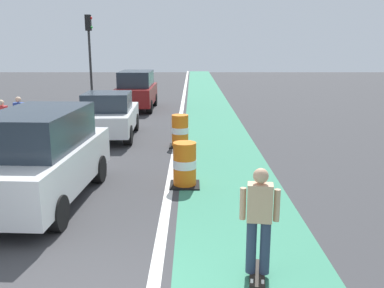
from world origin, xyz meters
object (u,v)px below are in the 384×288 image
object	(u,v)px
parked_suv_third	(136,90)
pedestrian_crossing	(19,118)
parked_suv_nearest	(40,156)
pedestrian_waiting	(2,122)
skateboarder_on_lane	(258,220)
traffic_light_corner	(89,43)
traffic_barrel_mid	(179,131)
traffic_barrel_front	(184,165)
parked_sedan_second	(108,116)

from	to	relation	value
parked_suv_third	pedestrian_crossing	size ratio (longest dim) A/B	2.86
parked_suv_nearest	pedestrian_waiting	distance (m)	6.01
skateboarder_on_lane	traffic_light_corner	distance (m)	21.18
parked_suv_third	traffic_barrel_mid	distance (m)	9.02
traffic_barrel_front	pedestrian_crossing	distance (m)	7.71
traffic_barrel_mid	traffic_light_corner	distance (m)	13.14
traffic_barrel_front	traffic_light_corner	xyz separation A→B (m)	(-5.86, 15.62, 2.97)
parked_suv_nearest	pedestrian_crossing	size ratio (longest dim) A/B	2.91
traffic_barrel_mid	traffic_light_corner	xyz separation A→B (m)	(-5.64, 11.49, 2.97)
traffic_light_corner	pedestrian_crossing	distance (m)	11.03
parked_suv_nearest	pedestrian_waiting	world-z (taller)	parked_suv_nearest
parked_suv_nearest	traffic_light_corner	xyz separation A→B (m)	(-2.78, 16.71, 2.47)
pedestrian_crossing	parked_suv_nearest	bearing A→B (deg)	-64.52
parked_suv_nearest	traffic_barrel_front	world-z (taller)	parked_suv_nearest
parked_suv_nearest	traffic_light_corner	world-z (taller)	traffic_light_corner
parked_sedan_second	parked_suv_nearest	bearing A→B (deg)	-91.52
parked_sedan_second	pedestrian_crossing	bearing A→B (deg)	-167.85
pedestrian_waiting	traffic_barrel_front	bearing A→B (deg)	-33.39
skateboarder_on_lane	parked_suv_third	distance (m)	17.41
parked_suv_third	pedestrian_waiting	distance (m)	9.33
parked_suv_third	pedestrian_crossing	distance (m)	8.46
parked_suv_nearest	traffic_barrel_front	bearing A→B (deg)	19.43
parked_sedan_second	pedestrian_waiting	distance (m)	3.59
skateboarder_on_lane	parked_suv_third	size ratio (longest dim) A/B	0.37
parked_suv_third	pedestrian_waiting	xyz separation A→B (m)	(-3.37, -8.70, -0.17)
pedestrian_waiting	traffic_light_corner	bearing A→B (deg)	88.48
parked_sedan_second	parked_suv_third	bearing A→B (deg)	89.14
traffic_light_corner	parked_suv_third	bearing A→B (deg)	-42.96
skateboarder_on_lane	pedestrian_crossing	xyz separation A→B (m)	(-7.08, 9.10, -0.05)
parked_suv_nearest	pedestrian_waiting	bearing A→B (deg)	120.95
pedestrian_waiting	parked_sedan_second	bearing A→B (deg)	24.61
parked_suv_nearest	parked_sedan_second	bearing A→B (deg)	88.48
parked_suv_third	traffic_light_corner	world-z (taller)	traffic_light_corner
parked_suv_nearest	traffic_barrel_mid	xyz separation A→B (m)	(2.85, 5.22, -0.50)
pedestrian_waiting	pedestrian_crossing	bearing A→B (deg)	74.52
skateboarder_on_lane	traffic_barrel_mid	bearing A→B (deg)	99.37
parked_sedan_second	pedestrian_crossing	world-z (taller)	parked_sedan_second
parked_sedan_second	pedestrian_waiting	xyz separation A→B (m)	(-3.27, -1.50, 0.03)
traffic_barrel_front	pedestrian_crossing	bearing A→B (deg)	140.41
skateboarder_on_lane	traffic_barrel_front	bearing A→B (deg)	105.31
parked_suv_nearest	parked_suv_third	bearing A→B (deg)	88.83
parked_sedan_second	traffic_light_corner	world-z (taller)	traffic_light_corner
skateboarder_on_lane	parked_sedan_second	distance (m)	10.56
pedestrian_crossing	traffic_barrel_mid	bearing A→B (deg)	-7.78
skateboarder_on_lane	parked_suv_third	bearing A→B (deg)	103.09
traffic_light_corner	pedestrian_crossing	size ratio (longest dim) A/B	3.17
parked_sedan_second	pedestrian_crossing	xyz separation A→B (m)	(-3.03, -0.65, 0.03)
parked_suv_nearest	traffic_barrel_mid	world-z (taller)	parked_suv_nearest
parked_suv_third	traffic_barrel_mid	size ratio (longest dim) A/B	4.22
traffic_barrel_front	skateboarder_on_lane	bearing A→B (deg)	-74.69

